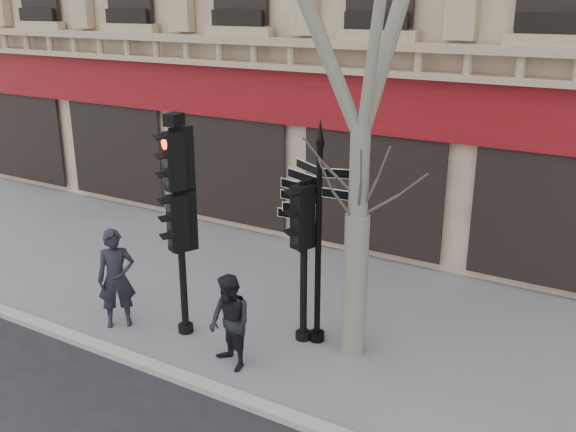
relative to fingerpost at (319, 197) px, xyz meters
The scene contains 7 objects.
ground 2.91m from the fingerpost, 132.83° to the right, with size 80.00×80.00×0.00m, color slate.
kerb 3.54m from the fingerpost, 109.32° to the right, with size 80.00×0.25×0.12m, color #9A9791.
fingerpost is the anchor object (origin of this frame).
traffic_signal_main 2.40m from the fingerpost, 156.24° to the right, with size 0.53×0.47×4.01m.
traffic_signal_secondary 0.71m from the fingerpost, 159.51° to the right, with size 0.56×0.47×2.87m.
pedestrian_a 4.08m from the fingerpost, 158.09° to the right, with size 0.68×0.45×1.87m, color black.
pedestrian_b 2.52m from the fingerpost, 118.16° to the right, with size 0.79×0.61×1.62m, color black.
Camera 1 is at (5.54, -8.10, 5.77)m, focal length 40.00 mm.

